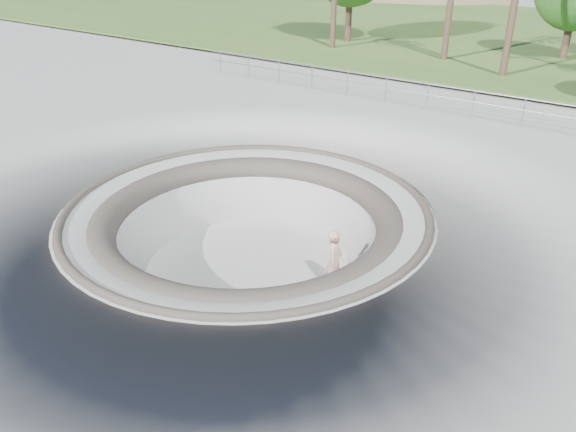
% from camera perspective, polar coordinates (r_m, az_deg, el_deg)
% --- Properties ---
extents(ground, '(180.00, 180.00, 0.00)m').
position_cam_1_polar(ground, '(15.71, -4.18, 0.77)').
color(ground, '#9B9B96').
rests_on(ground, ground).
extents(skate_bowl, '(14.00, 14.00, 4.10)m').
position_cam_1_polar(skate_bowl, '(16.60, -3.97, -4.92)').
color(skate_bowl, '#9B9B96').
rests_on(skate_bowl, ground).
extents(grass_strip, '(180.00, 36.00, 0.12)m').
position_cam_1_polar(grass_strip, '(46.09, 25.48, 16.02)').
color(grass_strip, '#3A5923').
rests_on(grass_strip, ground).
extents(safety_railing, '(25.00, 0.06, 1.03)m').
position_cam_1_polar(safety_railing, '(25.25, 14.02, 11.82)').
color(safety_railing, '#909398').
rests_on(safety_railing, ground).
extents(skateboard, '(0.81, 0.52, 0.08)m').
position_cam_1_polar(skateboard, '(15.50, 4.61, -7.50)').
color(skateboard, olive).
rests_on(skateboard, ground).
extents(skater, '(0.61, 0.76, 1.81)m').
position_cam_1_polar(skater, '(15.00, 4.74, -4.59)').
color(skater, tan).
rests_on(skater, skateboard).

